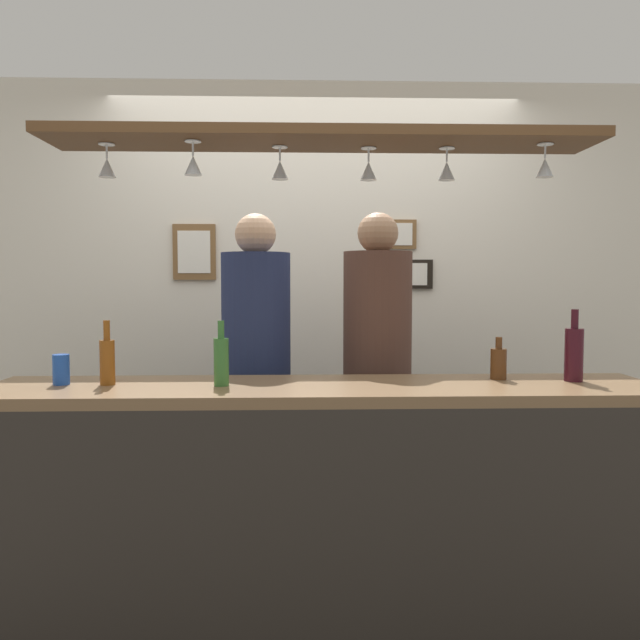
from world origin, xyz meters
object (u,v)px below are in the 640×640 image
at_px(person_left_navy_shirt, 256,351).
at_px(bottle_beer_brown_stubby, 499,363).
at_px(picture_frame_lower_pair, 409,274).
at_px(picture_frame_upper_small, 399,234).
at_px(picture_frame_caricature, 194,252).
at_px(person_right_brown_shirt, 377,350).
at_px(bottle_beer_green_import, 221,360).
at_px(bottle_beer_amber_tall, 107,360).
at_px(bottle_wine_dark_red, 574,353).
at_px(drink_can, 61,370).

bearing_deg(person_left_navy_shirt, bottle_beer_brown_stubby, -24.92).
bearing_deg(picture_frame_lower_pair, person_left_navy_shirt, -138.28).
distance_m(bottle_beer_brown_stubby, picture_frame_upper_small, 1.45).
relative_size(person_left_navy_shirt, picture_frame_caricature, 5.04).
height_order(person_right_brown_shirt, bottle_beer_brown_stubby, person_right_brown_shirt).
bearing_deg(bottle_beer_green_import, person_right_brown_shirt, 41.60).
relative_size(bottle_beer_amber_tall, picture_frame_caricature, 0.76).
distance_m(picture_frame_caricature, picture_frame_lower_pair, 1.33).
height_order(bottle_beer_brown_stubby, bottle_beer_amber_tall, bottle_beer_amber_tall).
bearing_deg(bottle_wine_dark_red, bottle_beer_amber_tall, -179.08).
relative_size(bottle_beer_amber_tall, picture_frame_upper_small, 1.18).
height_order(person_left_navy_shirt, bottle_beer_brown_stubby, person_left_navy_shirt).
bearing_deg(picture_frame_caricature, person_left_navy_shirt, -61.71).
bearing_deg(person_left_navy_shirt, bottle_wine_dark_red, -22.18).
bearing_deg(picture_frame_lower_pair, drink_can, -140.11).
bearing_deg(person_left_navy_shirt, person_right_brown_shirt, -0.00).
height_order(bottle_wine_dark_red, drink_can, bottle_wine_dark_red).
bearing_deg(person_right_brown_shirt, bottle_beer_brown_stubby, -47.15).
relative_size(bottle_beer_amber_tall, picture_frame_lower_pair, 0.87).
bearing_deg(picture_frame_upper_small, picture_frame_caricature, 180.00).
bearing_deg(drink_can, picture_frame_upper_small, 41.02).
distance_m(bottle_wine_dark_red, picture_frame_upper_small, 1.56).
bearing_deg(bottle_beer_brown_stubby, bottle_wine_dark_red, -11.59).
xyz_separation_m(person_left_navy_shirt, picture_frame_lower_pair, (0.89, 0.80, 0.39)).
distance_m(bottle_beer_green_import, picture_frame_lower_pair, 1.76).
xyz_separation_m(person_left_navy_shirt, person_right_brown_shirt, (0.60, -0.00, 0.00)).
xyz_separation_m(person_right_brown_shirt, bottle_beer_brown_stubby, (0.46, -0.49, -0.00)).
bearing_deg(picture_frame_lower_pair, bottle_beer_amber_tall, -136.43).
distance_m(bottle_wine_dark_red, picture_frame_lower_pair, 1.46).
relative_size(bottle_beer_brown_stubby, bottle_beer_green_import, 0.69).
distance_m(bottle_wine_dark_red, bottle_beer_amber_tall, 1.91).
xyz_separation_m(bottle_beer_brown_stubby, picture_frame_upper_small, (-0.23, 1.29, 0.63)).
bearing_deg(drink_can, person_right_brown_shirt, 23.03).
relative_size(person_right_brown_shirt, drink_can, 14.09).
bearing_deg(bottle_beer_brown_stubby, person_left_navy_shirt, 155.08).
bearing_deg(picture_frame_caricature, bottle_beer_green_import, -76.84).
height_order(person_right_brown_shirt, bottle_wine_dark_red, person_right_brown_shirt).
distance_m(bottle_beer_green_import, bottle_beer_amber_tall, 0.46).
distance_m(person_left_navy_shirt, bottle_beer_green_import, 0.63).
distance_m(person_right_brown_shirt, bottle_beer_brown_stubby, 0.67).
bearing_deg(picture_frame_upper_small, bottle_beer_amber_tall, -135.13).
distance_m(person_left_navy_shirt, bottle_beer_amber_tall, 0.81).
xyz_separation_m(bottle_beer_green_import, picture_frame_upper_small, (0.93, 1.42, 0.60)).
xyz_separation_m(bottle_wine_dark_red, picture_frame_caricature, (-1.78, 1.35, 0.47)).
bearing_deg(picture_frame_upper_small, bottle_beer_green_import, -123.15).
relative_size(bottle_beer_brown_stubby, picture_frame_lower_pair, 0.60).
height_order(bottle_beer_green_import, picture_frame_caricature, picture_frame_caricature).
xyz_separation_m(bottle_wine_dark_red, picture_frame_lower_pair, (-0.46, 1.35, 0.34)).
bearing_deg(picture_frame_upper_small, picture_frame_lower_pair, 0.00).
bearing_deg(drink_can, bottle_wine_dark_red, 0.55).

